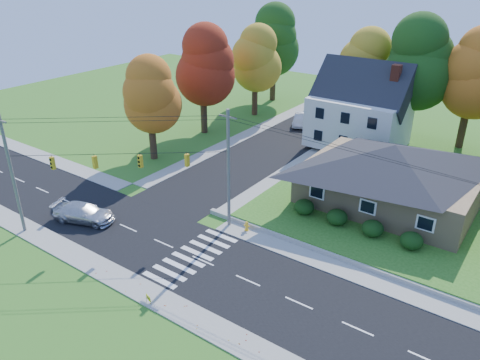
# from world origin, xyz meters

# --- Properties ---
(ground) EXTENTS (120.00, 120.00, 0.00)m
(ground) POSITION_xyz_m (0.00, 0.00, 0.00)
(ground) COLOR #3D7923
(road_main) EXTENTS (90.00, 8.00, 0.02)m
(road_main) POSITION_xyz_m (0.00, 0.00, 0.01)
(road_main) COLOR black
(road_main) RESTS_ON ground
(road_cross) EXTENTS (8.00, 44.00, 0.02)m
(road_cross) POSITION_xyz_m (-8.00, 26.00, 0.01)
(road_cross) COLOR black
(road_cross) RESTS_ON ground
(sidewalk_north) EXTENTS (90.00, 2.00, 0.08)m
(sidewalk_north) POSITION_xyz_m (0.00, 5.00, 0.04)
(sidewalk_north) COLOR #9C9A90
(sidewalk_north) RESTS_ON ground
(sidewalk_south) EXTENTS (90.00, 2.00, 0.08)m
(sidewalk_south) POSITION_xyz_m (0.00, -5.00, 0.04)
(sidewalk_south) COLOR #9C9A90
(sidewalk_south) RESTS_ON ground
(lawn) EXTENTS (30.00, 30.00, 0.50)m
(lawn) POSITION_xyz_m (13.00, 21.00, 0.25)
(lawn) COLOR #3D7923
(lawn) RESTS_ON ground
(ranch_house) EXTENTS (14.60, 10.60, 5.40)m
(ranch_house) POSITION_xyz_m (8.00, 16.00, 3.27)
(ranch_house) COLOR tan
(ranch_house) RESTS_ON lawn
(colonial_house) EXTENTS (10.40, 8.40, 9.60)m
(colonial_house) POSITION_xyz_m (0.04, 28.00, 4.58)
(colonial_house) COLOR silver
(colonial_house) RESTS_ON lawn
(hedge_row) EXTENTS (10.70, 1.70, 1.27)m
(hedge_row) POSITION_xyz_m (7.50, 9.80, 1.14)
(hedge_row) COLOR #163A10
(hedge_row) RESTS_ON lawn
(traffic_infrastructure) EXTENTS (38.10, 10.66, 10.00)m
(traffic_infrastructure) POSITION_xyz_m (-0.15, 1.35, 5.15)
(traffic_infrastructure) COLOR #666059
(traffic_infrastructure) RESTS_ON ground
(tree_lot_0) EXTENTS (6.72, 6.72, 12.51)m
(tree_lot_0) POSITION_xyz_m (-2.00, 34.00, 8.31)
(tree_lot_0) COLOR #3F2A19
(tree_lot_0) RESTS_ON lawn
(tree_lot_1) EXTENTS (7.84, 7.84, 14.60)m
(tree_lot_1) POSITION_xyz_m (4.00, 33.00, 9.61)
(tree_lot_1) COLOR #3F2A19
(tree_lot_1) RESTS_ON lawn
(tree_lot_2) EXTENTS (7.28, 7.28, 13.56)m
(tree_lot_2) POSITION_xyz_m (10.00, 34.00, 8.96)
(tree_lot_2) COLOR #3F2A19
(tree_lot_2) RESTS_ON lawn
(tree_west_0) EXTENTS (6.16, 6.16, 11.47)m
(tree_west_0) POSITION_xyz_m (-17.00, 12.00, 7.15)
(tree_west_0) COLOR #3F2A19
(tree_west_0) RESTS_ON ground
(tree_west_1) EXTENTS (7.28, 7.28, 13.56)m
(tree_west_1) POSITION_xyz_m (-18.00, 22.00, 8.46)
(tree_west_1) COLOR #3F2A19
(tree_west_1) RESTS_ON ground
(tree_west_2) EXTENTS (6.72, 6.72, 12.51)m
(tree_west_2) POSITION_xyz_m (-17.00, 32.00, 7.81)
(tree_west_2) COLOR #3F2A19
(tree_west_2) RESTS_ON ground
(tree_west_3) EXTENTS (7.84, 7.84, 14.60)m
(tree_west_3) POSITION_xyz_m (-19.00, 40.00, 9.11)
(tree_west_3) COLOR #3F2A19
(tree_west_3) RESTS_ON ground
(silver_sedan) EXTENTS (5.67, 3.77, 1.53)m
(silver_sedan) POSITION_xyz_m (-11.87, -1.32, 0.78)
(silver_sedan) COLOR silver
(silver_sedan) RESTS_ON road_main
(white_car) EXTENTS (3.26, 5.07, 1.58)m
(white_car) POSITION_xyz_m (-9.31, 31.64, 0.81)
(white_car) COLOR silver
(white_car) RESTS_ON road_cross
(fire_hydrant) EXTENTS (0.50, 0.39, 0.87)m
(fire_hydrant) POSITION_xyz_m (0.20, 5.32, 0.42)
(fire_hydrant) COLOR yellow
(fire_hydrant) RESTS_ON ground
(yard_sign) EXTENTS (0.52, 0.19, 0.66)m
(yard_sign) POSITION_xyz_m (0.18, -5.67, 0.47)
(yard_sign) COLOR black
(yard_sign) RESTS_ON ground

